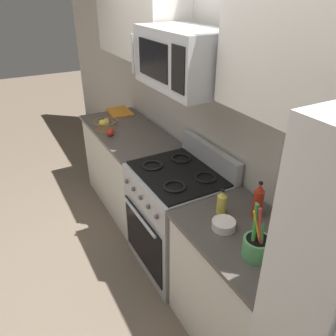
{
  "coord_description": "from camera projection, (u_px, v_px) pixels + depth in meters",
  "views": [
    {
      "loc": [
        1.97,
        -0.52,
        2.22
      ],
      "look_at": [
        0.07,
        0.51,
        1.03
      ],
      "focal_mm": 35.71,
      "sensor_mm": 36.0,
      "label": 1
    }
  ],
  "objects": [
    {
      "name": "ground_plane",
      "position": [
        110.0,
        286.0,
        2.81
      ],
      "size": [
        16.0,
        16.0,
        0.0
      ],
      "primitive_type": "plane",
      "color": "#6B5B4C"
    },
    {
      "name": "apple_loose",
      "position": [
        110.0,
        132.0,
        3.28
      ],
      "size": [
        0.07,
        0.07,
        0.07
      ],
      "primitive_type": "sphere",
      "color": "red",
      "rests_on": "counter_left"
    },
    {
      "name": "prep_bowl",
      "position": [
        224.0,
        224.0,
        2.03
      ],
      "size": [
        0.15,
        0.15,
        0.06
      ],
      "color": "white",
      "rests_on": "counter_right"
    },
    {
      "name": "bottle_vinegar",
      "position": [
        291.0,
        229.0,
        1.86
      ],
      "size": [
        0.05,
        0.05,
        0.24
      ],
      "color": "silver",
      "rests_on": "counter_right"
    },
    {
      "name": "bottle_oil",
      "position": [
        222.0,
        202.0,
        2.15
      ],
      "size": [
        0.06,
        0.06,
        0.18
      ],
      "color": "gold",
      "rests_on": "counter_right"
    },
    {
      "name": "cutting_board",
      "position": [
        119.0,
        112.0,
        3.89
      ],
      "size": [
        0.37,
        0.27,
        0.02
      ],
      "primitive_type": "cube",
      "rotation": [
        0.0,
        0.0,
        -0.06
      ],
      "color": "orange",
      "rests_on": "counter_left"
    },
    {
      "name": "fruit_basket",
      "position": [
        106.0,
        124.0,
        3.44
      ],
      "size": [
        0.25,
        0.25,
        0.11
      ],
      "color": "brown",
      "rests_on": "counter_left"
    },
    {
      "name": "utensil_crock",
      "position": [
        257.0,
        246.0,
        1.81
      ],
      "size": [
        0.15,
        0.15,
        0.34
      ],
      "color": "#59AD66",
      "rests_on": "counter_right"
    },
    {
      "name": "microwave",
      "position": [
        184.0,
        59.0,
        2.22
      ],
      "size": [
        0.74,
        0.44,
        0.39
      ],
      "color": "#B2B5BA"
    },
    {
      "name": "range_oven",
      "position": [
        178.0,
        218.0,
        2.85
      ],
      "size": [
        0.76,
        0.69,
        1.09
      ],
      "color": "#B2B5BA",
      "rests_on": "ground"
    },
    {
      "name": "bottle_hot_sauce",
      "position": [
        258.0,
        200.0,
        2.11
      ],
      "size": [
        0.07,
        0.07,
        0.25
      ],
      "color": "red",
      "rests_on": "counter_right"
    },
    {
      "name": "wall_back",
      "position": [
        222.0,
        119.0,
        2.61
      ],
      "size": [
        8.0,
        0.1,
        2.6
      ],
      "primitive_type": "cube",
      "color": "beige",
      "rests_on": "ground"
    },
    {
      "name": "counter_right",
      "position": [
        240.0,
        287.0,
        2.22
      ],
      "size": [
        0.88,
        0.65,
        0.91
      ],
      "color": "silver",
      "rests_on": "ground"
    },
    {
      "name": "counter_left",
      "position": [
        130.0,
        168.0,
        3.65
      ],
      "size": [
        1.3,
        0.65,
        0.91
      ],
      "color": "silver",
      "rests_on": "ground"
    },
    {
      "name": "upper_cabinets_right",
      "position": [
        306.0,
        36.0,
        1.53
      ],
      "size": [
        0.87,
        0.34,
        0.79
      ],
      "color": "silver"
    },
    {
      "name": "upper_cabinets_left",
      "position": [
        138.0,
        11.0,
        2.98
      ],
      "size": [
        1.29,
        0.34,
        0.79
      ],
      "color": "silver"
    }
  ]
}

